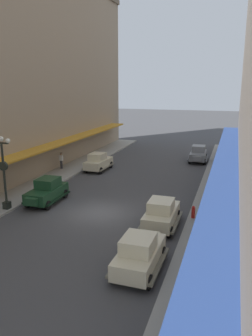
{
  "coord_description": "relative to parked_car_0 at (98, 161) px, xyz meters",
  "views": [
    {
      "loc": [
        8.5,
        -20.29,
        8.67
      ],
      "look_at": [
        0.0,
        6.0,
        1.8
      ],
      "focal_mm": 35.87,
      "sensor_mm": 36.0,
      "label": 1
    }
  ],
  "objects": [
    {
      "name": "parked_car_2",
      "position": [
        0.09,
        -10.32,
        0.0
      ],
      "size": [
        2.22,
        4.29,
        1.84
      ],
      "color": "#193D23",
      "rests_on": "ground"
    },
    {
      "name": "sidewalk_right",
      "position": [
        12.17,
        -11.1,
        -0.87
      ],
      "size": [
        3.0,
        60.0,
        0.15
      ],
      "primitive_type": "cube",
      "color": "#99968E",
      "rests_on": "ground"
    },
    {
      "name": "fire_hydrant",
      "position": [
        11.02,
        -10.38,
        -0.38
      ],
      "size": [
        0.24,
        0.24,
        0.82
      ],
      "color": "#B21E19",
      "rests_on": "sidewalk_right"
    },
    {
      "name": "pedestrian_1",
      "position": [
        -3.74,
        -1.05,
        0.07
      ],
      "size": [
        0.36,
        0.28,
        1.67
      ],
      "color": "#2D2D33",
      "rests_on": "sidewalk_left"
    },
    {
      "name": "pedestrian_0",
      "position": [
        12.27,
        -7.32,
        0.07
      ],
      "size": [
        0.36,
        0.28,
        1.67
      ],
      "color": "slate",
      "rests_on": "sidewalk_right"
    },
    {
      "name": "ground_plane",
      "position": [
        4.67,
        -11.1,
        -0.94
      ],
      "size": [
        200.0,
        200.0,
        0.0
      ],
      "primitive_type": "plane",
      "color": "#424244"
    },
    {
      "name": "parked_car_1",
      "position": [
        9.26,
        -12.11,
        0.0
      ],
      "size": [
        2.17,
        4.27,
        1.84
      ],
      "color": "beige",
      "rests_on": "ground"
    },
    {
      "name": "sidewalk_left",
      "position": [
        -2.83,
        -11.1,
        -0.87
      ],
      "size": [
        3.0,
        60.0,
        0.15
      ],
      "primitive_type": "cube",
      "color": "#99968E",
      "rests_on": "ground"
    },
    {
      "name": "parked_car_4",
      "position": [
        9.33,
        -17.44,
        0.0
      ],
      "size": [
        2.18,
        4.27,
        1.84
      ],
      "color": "beige",
      "rests_on": "ground"
    },
    {
      "name": "lamp_post_with_clock",
      "position": [
        -1.73,
        -12.7,
        2.04
      ],
      "size": [
        1.42,
        0.44,
        5.16
      ],
      "color": "black",
      "rests_on": "sidewalk_left"
    },
    {
      "name": "parked_car_3",
      "position": [
        9.43,
        7.36,
        0.0
      ],
      "size": [
        2.23,
        4.29,
        1.84
      ],
      "color": "slate",
      "rests_on": "ground"
    },
    {
      "name": "parked_car_0",
      "position": [
        0.0,
        0.0,
        0.0
      ],
      "size": [
        2.24,
        4.3,
        1.84
      ],
      "color": "beige",
      "rests_on": "ground"
    }
  ]
}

